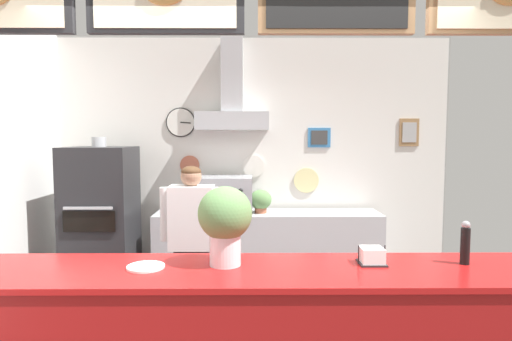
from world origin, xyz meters
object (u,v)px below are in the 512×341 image
Objects in this scene: napkin_holder at (372,256)px; potted_sage at (190,203)px; shop_worker at (192,251)px; pizza_oven at (101,228)px; pepper_grinder at (465,243)px; condiment_plate at (146,267)px; potted_basil at (261,200)px; espresso_machine at (225,195)px; basil_vase at (225,221)px.

potted_sage is at bearing 119.27° from napkin_holder.
potted_sage is at bearing -80.18° from shop_worker.
pizza_oven is at bearing -163.62° from potted_sage.
pepper_grinder reaches higher than condiment_plate.
shop_worker is 1.31m from potted_basil.
shop_worker is 1.32m from condiment_plate.
shop_worker is (1.06, -0.88, -0.01)m from pizza_oven.
napkin_holder is 1.21m from condiment_plate.
shop_worker reaches higher than espresso_machine.
espresso_machine is (1.26, 0.27, 0.30)m from pizza_oven.
shop_worker reaches higher than condiment_plate.
potted_basil is 2.52m from condiment_plate.
pepper_grinder is at bearing -38.05° from pizza_oven.
napkin_holder is at bearing -76.79° from potted_basil.
potted_basil is at bearing 75.08° from condiment_plate.
potted_basil is at bearing -116.36° from shop_worker.
napkin_holder is (1.33, -2.37, 0.07)m from potted_sage.
shop_worker is 1.20m from espresso_machine.
shop_worker is at bearing -81.08° from potted_sage.
basil_vase is (0.15, -2.39, 0.19)m from espresso_machine.
basil_vase is (0.53, -2.38, 0.27)m from potted_sage.
espresso_machine reaches higher than napkin_holder.
pizza_oven is at bearing 141.95° from pepper_grinder.
potted_sage is 2.43m from condiment_plate.
espresso_machine is 2.88× the size of potted_sage.
potted_sage is 0.48× the size of basil_vase.
potted_sage is 1.37× the size of napkin_holder.
condiment_plate is (0.12, -2.43, 0.04)m from potted_sage.
shop_worker is at bearing -117.25° from potted_basil.
napkin_holder is 0.76× the size of condiment_plate.
potted_basil is 1.07× the size of pepper_grinder.
pepper_grinder is at bearing -58.73° from espresso_machine.
pizza_oven reaches higher than shop_worker.
potted_basil is at bearing 113.97° from pepper_grinder.
espresso_machine is 2.56m from napkin_holder.
pizza_oven reaches higher than napkin_holder.
potted_sage is at bearing -179.36° from potted_basil.
pizza_oven is 0.94m from potted_sage.
condiment_plate is (-0.06, -1.29, 0.27)m from shop_worker.
napkin_holder is at bearing 3.00° from condiment_plate.
napkin_holder is (1.15, -1.23, 0.30)m from shop_worker.
pizza_oven is 1.32m from espresso_machine.
pizza_oven reaches higher than potted_basil.
shop_worker reaches higher than potted_sage.
potted_basil is 1.69× the size of napkin_holder.
napkin_holder is at bearing -60.73° from potted_sage.
pepper_grinder is (1.83, -2.37, 0.15)m from potted_sage.
shop_worker is 1.71m from napkin_holder.
condiment_plate is 0.48m from basil_vase.
napkin_holder is (2.20, -2.11, 0.29)m from pizza_oven.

